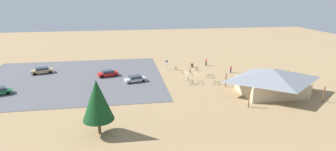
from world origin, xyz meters
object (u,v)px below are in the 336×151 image
at_px(car_red_aisle_side, 108,73).
at_px(visitor_near_lot, 206,62).
at_px(trash_bin, 192,65).
at_px(bicycle_black_yard_center, 211,76).
at_px(pine_east, 97,100).
at_px(bicycle_purple_trailside, 190,70).
at_px(bike_pavilion, 272,79).
at_px(bicycle_teal_edge_north, 217,83).
at_px(car_tan_far_end, 42,70).
at_px(lot_sign, 167,63).
at_px(bicycle_orange_yard_left, 176,69).
at_px(bicycle_blue_edge_south, 191,73).
at_px(bicycle_red_yard_front, 197,69).
at_px(visitor_crossing_yard, 231,69).
at_px(car_silver_inner_stall, 135,79).
at_px(bicycle_yellow_yard_right, 182,72).
at_px(bicycle_white_near_porch, 200,83).
at_px(bicycle_silver_near_sign, 192,83).
at_px(bicycle_green_mid_cluster, 188,79).

height_order(car_red_aisle_side, visitor_near_lot, visitor_near_lot).
relative_size(trash_bin, bicycle_black_yard_center, 0.51).
distance_m(pine_east, bicycle_purple_trailside, 32.71).
distance_m(bike_pavilion, bicycle_teal_edge_north, 10.50).
bearing_deg(pine_east, car_tan_far_end, -64.05).
bearing_deg(car_red_aisle_side, lot_sign, -163.42).
xyz_separation_m(bicycle_orange_yard_left, bicycle_purple_trailside, (-2.99, 1.92, -0.03)).
xyz_separation_m(bicycle_blue_edge_south, bicycle_purple_trailside, (-0.48, -2.33, 0.01)).
height_order(bike_pavilion, trash_bin, bike_pavilion).
distance_m(bicycle_red_yard_front, car_tan_far_end, 35.57).
bearing_deg(bicycle_black_yard_center, car_tan_far_end, -14.19).
bearing_deg(lot_sign, bicycle_purple_trailside, 144.38).
distance_m(bike_pavilion, pine_east, 31.29).
relative_size(lot_sign, bicycle_purple_trailside, 1.33).
xyz_separation_m(trash_bin, visitor_crossing_yard, (-7.57, 6.29, 0.42)).
bearing_deg(bicycle_black_yard_center, pine_east, 44.40).
distance_m(bike_pavilion, lot_sign, 25.56).
xyz_separation_m(car_silver_inner_stall, visitor_near_lot, (-18.35, -10.67, 0.22)).
bearing_deg(visitor_crossing_yard, bicycle_red_yard_front, -21.22).
xyz_separation_m(bicycle_red_yard_front, bicycle_teal_edge_north, (-1.18, 10.78, -0.03)).
xyz_separation_m(bicycle_yellow_yard_right, car_red_aisle_side, (16.49, -0.37, 0.34)).
bearing_deg(bicycle_yellow_yard_right, pine_east, 57.35).
relative_size(car_tan_far_end, visitor_crossing_yard, 2.97).
relative_size(bicycle_blue_edge_south, car_tan_far_end, 0.34).
height_order(trash_bin, visitor_near_lot, visitor_near_lot).
height_order(pine_east, bicycle_teal_edge_north, pine_east).
bearing_deg(pine_east, car_red_aisle_side, -89.87).
distance_m(bicycle_white_near_porch, visitor_crossing_yard, 11.94).
distance_m(bicycle_silver_near_sign, bicycle_orange_yard_left, 11.00).
xyz_separation_m(bicycle_purple_trailside, visitor_near_lot, (-5.39, -5.19, 0.54)).
bearing_deg(trash_bin, pine_east, 56.86).
xyz_separation_m(lot_sign, pine_east, (13.67, 30.09, 3.25)).
height_order(lot_sign, car_red_aisle_side, lot_sign).
distance_m(pine_east, bicycle_silver_near_sign, 24.64).
xyz_separation_m(bicycle_red_yard_front, bicycle_orange_yard_left, (4.83, -1.13, 0.01)).
bearing_deg(visitor_near_lot, bicycle_blue_edge_south, 52.04).
relative_size(pine_east, bicycle_orange_yard_left, 4.31).
bearing_deg(car_silver_inner_stall, bicycle_green_mid_cluster, 175.97).
height_order(car_silver_inner_stall, visitor_crossing_yard, visitor_crossing_yard).
bearing_deg(bicycle_teal_edge_north, bicycle_silver_near_sign, -11.27).
distance_m(trash_bin, car_tan_far_end, 35.08).
relative_size(car_red_aisle_side, visitor_near_lot, 2.63).
height_order(car_tan_far_end, car_silver_inner_stall, car_tan_far_end).
height_order(bicycle_blue_edge_south, car_red_aisle_side, car_red_aisle_side).
distance_m(bicycle_red_yard_front, bicycle_orange_yard_left, 4.96).
height_order(lot_sign, pine_east, pine_east).
bearing_deg(bicycle_black_yard_center, bicycle_yellow_yard_right, -37.69).
bearing_deg(bicycle_white_near_porch, pine_east, 42.95).
bearing_deg(bicycle_green_mid_cluster, visitor_near_lot, -122.62).
relative_size(bicycle_blue_edge_south, bicycle_white_near_porch, 1.05).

